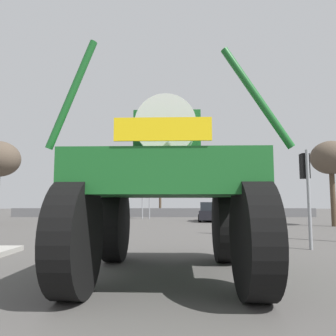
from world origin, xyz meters
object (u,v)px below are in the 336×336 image
at_px(sedan_ahead, 211,212).
at_px(traffic_signal_near_right, 306,177).
at_px(bare_tree_far_center, 160,166).
at_px(bare_tree_right, 331,159).
at_px(traffic_signal_far_right, 150,191).
at_px(traffic_signal_far_left, 143,186).
at_px(oversize_sprayer, 167,188).

relative_size(sedan_ahead, traffic_signal_near_right, 1.33).
distance_m(traffic_signal_near_right, bare_tree_far_center, 27.57).
distance_m(sedan_ahead, bare_tree_right, 9.61).
relative_size(traffic_signal_far_right, bare_tree_far_center, 0.49).
xyz_separation_m(sedan_ahead, traffic_signal_far_right, (-5.18, 4.11, 1.80)).
relative_size(traffic_signal_far_right, bare_tree_right, 0.63).
bearing_deg(traffic_signal_far_left, oversize_sprayer, -83.80).
bearing_deg(traffic_signal_far_left, traffic_signal_near_right, -69.96).
height_order(traffic_signal_near_right, bare_tree_far_center, bare_tree_far_center).
xyz_separation_m(oversize_sprayer, sedan_ahead, (3.30, 19.30, -1.09)).
distance_m(bare_tree_right, bare_tree_far_center, 20.42).
height_order(traffic_signal_near_right, traffic_signal_far_left, traffic_signal_far_left).
relative_size(traffic_signal_near_right, traffic_signal_far_left, 0.78).
bearing_deg(traffic_signal_near_right, traffic_signal_far_left, 110.04).
distance_m(traffic_signal_near_right, traffic_signal_far_right, 20.52).
height_order(oversize_sprayer, sedan_ahead, oversize_sprayer).
distance_m(traffic_signal_near_right, bare_tree_right, 11.70).
bearing_deg(sedan_ahead, traffic_signal_far_right, 60.11).
distance_m(sedan_ahead, traffic_signal_near_right, 15.50).
height_order(traffic_signal_far_right, bare_tree_right, bare_tree_right).
bearing_deg(traffic_signal_far_left, bare_tree_far_center, 79.11).
xyz_separation_m(sedan_ahead, bare_tree_right, (7.08, -5.41, 3.59)).
xyz_separation_m(oversize_sprayer, traffic_signal_far_right, (-1.89, 23.41, 0.71)).
bearing_deg(bare_tree_far_center, traffic_signal_far_right, -95.87).
bearing_deg(sedan_ahead, bare_tree_far_center, 29.81).
height_order(oversize_sprayer, traffic_signal_near_right, oversize_sprayer).
distance_m(oversize_sprayer, traffic_signal_far_left, 23.57).
bearing_deg(traffic_signal_near_right, bare_tree_right, 59.69).
bearing_deg(traffic_signal_near_right, oversize_sprayer, -139.22).
relative_size(oversize_sprayer, bare_tree_right, 0.96).
relative_size(sedan_ahead, traffic_signal_far_right, 1.25).
distance_m(oversize_sprayer, bare_tree_right, 17.52).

